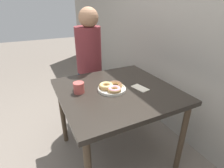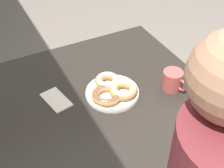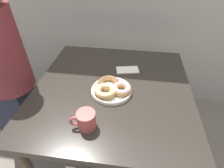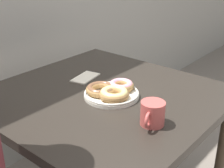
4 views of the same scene
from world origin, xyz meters
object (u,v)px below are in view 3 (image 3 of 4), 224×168
(dining_table, at_px, (113,96))
(napkin, at_px, (127,70))
(coffee_mug, at_px, (86,120))
(person_figure, at_px, (8,81))
(donut_plate, at_px, (111,88))

(dining_table, distance_m, napkin, 0.22)
(coffee_mug, relative_size, person_figure, 0.09)
(coffee_mug, xyz_separation_m, napkin, (0.17, 0.51, -0.04))
(napkin, bearing_deg, donut_plate, -108.39)
(dining_table, bearing_deg, person_figure, -179.33)
(dining_table, bearing_deg, donut_plate, -90.39)
(person_figure, relative_size, napkin, 8.42)
(napkin, bearing_deg, person_figure, -165.79)
(donut_plate, distance_m, person_figure, 0.71)
(donut_plate, bearing_deg, coffee_mug, -107.63)
(donut_plate, height_order, coffee_mug, coffee_mug)
(napkin, bearing_deg, dining_table, -112.72)
(dining_table, xyz_separation_m, coffee_mug, (-0.08, -0.32, 0.13))
(dining_table, height_order, person_figure, person_figure)
(dining_table, distance_m, coffee_mug, 0.35)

